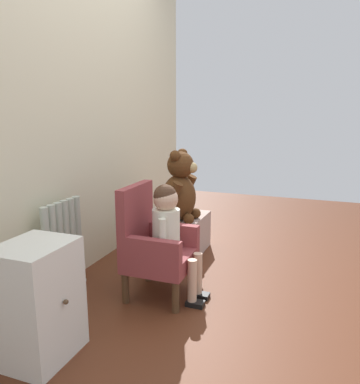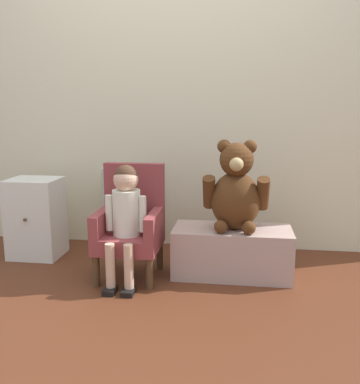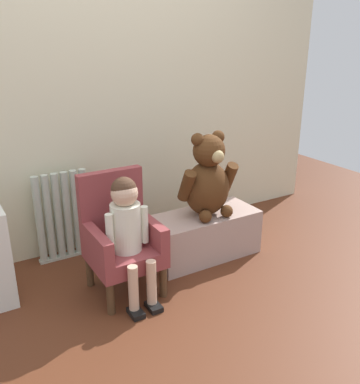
{
  "view_description": "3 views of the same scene",
  "coord_description": "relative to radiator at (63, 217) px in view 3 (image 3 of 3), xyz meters",
  "views": [
    {
      "loc": [
        -2.21,
        -0.41,
        1.15
      ],
      "look_at": [
        0.22,
        0.49,
        0.6
      ],
      "focal_mm": 35.0,
      "sensor_mm": 36.0,
      "label": 1
    },
    {
      "loc": [
        0.49,
        -2.03,
        1.08
      ],
      "look_at": [
        0.13,
        0.57,
        0.54
      ],
      "focal_mm": 40.0,
      "sensor_mm": 36.0,
      "label": 2
    },
    {
      "loc": [
        -1.03,
        -1.59,
        1.45
      ],
      "look_at": [
        0.21,
        0.5,
        0.55
      ],
      "focal_mm": 40.0,
      "sensor_mm": 36.0,
      "label": 3
    }
  ],
  "objects": [
    {
      "name": "child_figure",
      "position": [
        0.18,
        -0.66,
        0.17
      ],
      "size": [
        0.25,
        0.35,
        0.73
      ],
      "color": "silver",
      "rests_on": "ground_plane"
    },
    {
      "name": "low_bench",
      "position": [
        0.83,
        -0.46,
        -0.15
      ],
      "size": [
        0.75,
        0.34,
        0.31
      ],
      "primitive_type": "cube",
      "color": "tan",
      "rests_on": "ground_plane"
    },
    {
      "name": "radiator",
      "position": [
        0.0,
        0.0,
        0.0
      ],
      "size": [
        0.37,
        0.05,
        0.61
      ],
      "color": "#B5C0B0",
      "rests_on": "ground_plane"
    },
    {
      "name": "ground_plane",
      "position": [
        0.36,
        -1.07,
        -0.3
      ],
      "size": [
        6.0,
        6.0,
        0.0
      ],
      "primitive_type": "plane",
      "color": "#562A17"
    },
    {
      "name": "back_wall",
      "position": [
        0.36,
        0.12,
        0.9
      ],
      "size": [
        3.8,
        0.05,
        2.4
      ],
      "primitive_type": "cube",
      "color": "beige",
      "rests_on": "ground_plane"
    },
    {
      "name": "large_teddy_bear",
      "position": [
        0.84,
        -0.48,
        0.25
      ],
      "size": [
        0.41,
        0.29,
        0.56
      ],
      "color": "#4E2D14",
      "rests_on": "low_bench"
    },
    {
      "name": "child_armchair",
      "position": [
        0.18,
        -0.54,
        0.03
      ],
      "size": [
        0.39,
        0.39,
        0.71
      ],
      "color": "brown",
      "rests_on": "ground_plane"
    }
  ]
}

